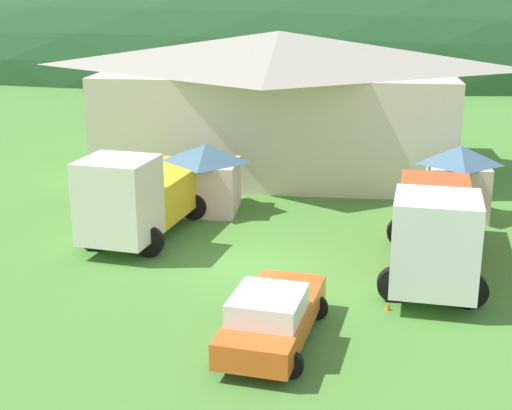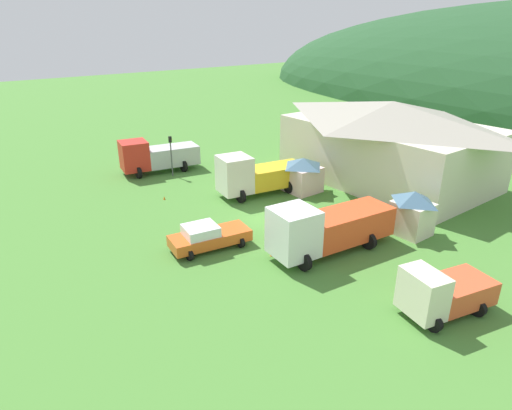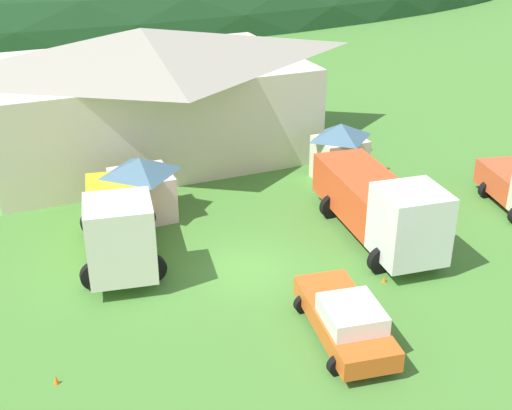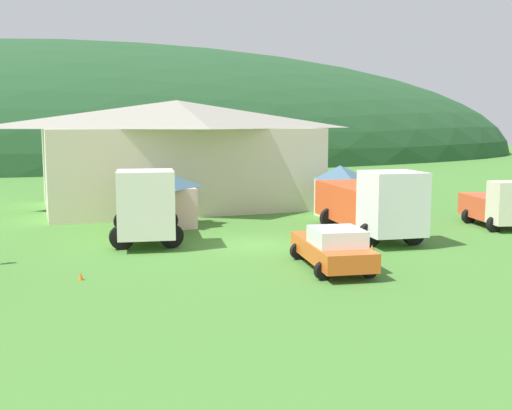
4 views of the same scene
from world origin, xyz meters
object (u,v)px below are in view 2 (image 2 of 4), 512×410
(play_shed_pink, at_px, (303,174))
(service_pickup_orange, at_px, (208,236))
(heavy_rig_striped, at_px, (255,175))
(traffic_light_west, at_px, (171,152))
(heavy_rig_white, at_px, (326,228))
(depot_building, at_px, (389,140))
(traffic_cone_near_pickup, at_px, (271,256))
(traffic_cone_mid_row, at_px, (164,200))
(crane_truck_red, at_px, (155,155))
(light_truck_cream, at_px, (442,292))
(play_shed_cream, at_px, (412,212))

(play_shed_pink, height_order, service_pickup_orange, play_shed_pink)
(play_shed_pink, relative_size, service_pickup_orange, 0.55)
(heavy_rig_striped, bearing_deg, traffic_light_west, -59.36)
(heavy_rig_striped, bearing_deg, heavy_rig_white, 85.45)
(depot_building, distance_m, traffic_light_west, 19.57)
(traffic_cone_near_pickup, xyz_separation_m, traffic_cone_mid_row, (-12.46, -1.01, 0.00))
(heavy_rig_striped, xyz_separation_m, service_pickup_orange, (5.73, -8.12, -0.86))
(crane_truck_red, height_order, light_truck_cream, crane_truck_red)
(light_truck_cream, bearing_deg, crane_truck_red, -74.31)
(crane_truck_red, relative_size, heavy_rig_striped, 0.97)
(crane_truck_red, height_order, heavy_rig_white, heavy_rig_white)
(service_pickup_orange, xyz_separation_m, traffic_cone_near_pickup, (3.22, 2.54, -0.83))
(play_shed_cream, bearing_deg, light_truck_cream, -46.59)
(light_truck_cream, bearing_deg, play_shed_pink, -97.58)
(heavy_rig_striped, height_order, traffic_light_west, traffic_light_west)
(play_shed_pink, bearing_deg, heavy_rig_striped, -116.80)
(play_shed_pink, height_order, traffic_cone_near_pickup, play_shed_pink)
(depot_building, xyz_separation_m, heavy_rig_striped, (-4.17, -11.64, -1.94))
(play_shed_pink, relative_size, heavy_rig_striped, 0.38)
(play_shed_cream, relative_size, crane_truck_red, 0.41)
(play_shed_pink, height_order, crane_truck_red, crane_truck_red)
(heavy_rig_striped, distance_m, heavy_rig_white, 10.87)
(play_shed_pink, relative_size, traffic_cone_near_pickup, 5.71)
(heavy_rig_white, height_order, light_truck_cream, heavy_rig_white)
(play_shed_cream, xyz_separation_m, play_shed_pink, (-10.42, -0.24, -0.08))
(play_shed_cream, distance_m, light_truck_cream, 8.96)
(light_truck_cream, height_order, traffic_cone_near_pickup, light_truck_cream)
(play_shed_cream, relative_size, service_pickup_orange, 0.58)
(crane_truck_red, distance_m, heavy_rig_striped, 11.15)
(play_shed_pink, distance_m, traffic_light_west, 12.35)
(play_shed_cream, height_order, crane_truck_red, crane_truck_red)
(crane_truck_red, bearing_deg, play_shed_cream, 119.34)
(heavy_rig_white, xyz_separation_m, service_pickup_orange, (-4.81, -5.48, -0.85))
(play_shed_pink, xyz_separation_m, heavy_rig_white, (8.73, -6.22, 0.19))
(crane_truck_red, bearing_deg, heavy_rig_striped, 121.20)
(traffic_cone_near_pickup, bearing_deg, play_shed_cream, 70.81)
(play_shed_cream, xyz_separation_m, crane_truck_red, (-22.65, -7.79, 0.05))
(play_shed_cream, relative_size, heavy_rig_striped, 0.40)
(play_shed_cream, distance_m, traffic_light_west, 21.86)
(traffic_cone_near_pickup, bearing_deg, light_truck_cream, 17.11)
(depot_building, bearing_deg, heavy_rig_white, -65.95)
(depot_building, relative_size, traffic_cone_mid_row, 30.70)
(play_shed_pink, relative_size, traffic_cone_mid_row, 4.90)
(crane_truck_red, bearing_deg, service_pickup_orange, 85.92)
(heavy_rig_striped, bearing_deg, play_shed_cream, 116.87)
(traffic_light_west, relative_size, traffic_cone_mid_row, 6.31)
(traffic_cone_near_pickup, height_order, traffic_cone_mid_row, traffic_cone_mid_row)
(light_truck_cream, height_order, traffic_cone_mid_row, light_truck_cream)
(depot_building, relative_size, light_truck_cream, 3.60)
(traffic_light_west, xyz_separation_m, traffic_cone_near_pickup, (17.39, -2.32, -2.32))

